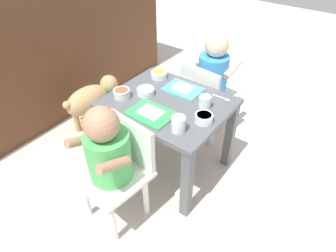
# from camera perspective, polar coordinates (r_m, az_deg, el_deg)

# --- Properties ---
(ground_plane) EXTENTS (7.00, 7.00, 0.00)m
(ground_plane) POSITION_cam_1_polar(r_m,az_deg,el_deg) (1.73, -0.00, -7.46)
(ground_plane) COLOR beige
(kitchen_cabinet_back) EXTENTS (1.96, 0.37, 0.86)m
(kitchen_cabinet_back) POSITION_cam_1_polar(r_m,az_deg,el_deg) (2.15, -23.21, 13.10)
(kitchen_cabinet_back) COLOR #56331E
(kitchen_cabinet_back) RESTS_ON ground
(dining_table) EXTENTS (0.49, 0.59, 0.44)m
(dining_table) POSITION_cam_1_polar(r_m,az_deg,el_deg) (1.50, -0.00, 2.20)
(dining_table) COLOR #515459
(dining_table) RESTS_ON ground
(seated_child_left) EXTENTS (0.31, 0.31, 0.64)m
(seated_child_left) POSITION_cam_1_polar(r_m,az_deg,el_deg) (1.24, -11.19, -5.22)
(seated_child_left) COLOR white
(seated_child_left) RESTS_ON ground
(seated_child_right) EXTENTS (0.31, 0.31, 0.66)m
(seated_child_right) POSITION_cam_1_polar(r_m,az_deg,el_deg) (1.75, 8.47, 9.55)
(seated_child_right) COLOR white
(seated_child_right) RESTS_ON ground
(dog) EXTENTS (0.41, 0.18, 0.32)m
(dog) POSITION_cam_1_polar(r_m,az_deg,el_deg) (1.94, -14.61, 5.11)
(dog) COLOR tan
(dog) RESTS_ON ground
(food_tray_left) EXTENTS (0.15, 0.21, 0.02)m
(food_tray_left) POSITION_cam_1_polar(r_m,az_deg,el_deg) (1.36, -3.35, 2.49)
(food_tray_left) COLOR green
(food_tray_left) RESTS_ON dining_table
(food_tray_right) EXTENTS (0.14, 0.19, 0.02)m
(food_tray_right) POSITION_cam_1_polar(r_m,az_deg,el_deg) (1.54, 2.95, 7.20)
(food_tray_right) COLOR #4CC6BC
(food_tray_right) RESTS_ON dining_table
(water_cup_left) EXTENTS (0.06, 0.06, 0.07)m
(water_cup_left) POSITION_cam_1_polar(r_m,az_deg,el_deg) (1.25, 2.02, 0.20)
(water_cup_left) COLOR white
(water_cup_left) RESTS_ON dining_table
(water_cup_right) EXTENTS (0.06, 0.06, 0.06)m
(water_cup_right) POSITION_cam_1_polar(r_m,az_deg,el_deg) (1.41, 7.17, 4.55)
(water_cup_right) COLOR white
(water_cup_right) RESTS_ON dining_table
(cereal_bowl_right_side) EXTENTS (0.09, 0.09, 0.03)m
(cereal_bowl_right_side) POSITION_cam_1_polar(r_m,az_deg,el_deg) (1.65, -1.76, 10.01)
(cereal_bowl_right_side) COLOR white
(cereal_bowl_right_side) RESTS_ON dining_table
(veggie_bowl_far) EXTENTS (0.08, 0.08, 0.04)m
(veggie_bowl_far) POSITION_cam_1_polar(r_m,az_deg,el_deg) (1.49, -8.98, 6.31)
(veggie_bowl_far) COLOR silver
(veggie_bowl_far) RESTS_ON dining_table
(veggie_bowl_near) EXTENTS (0.09, 0.09, 0.03)m
(veggie_bowl_near) POSITION_cam_1_polar(r_m,az_deg,el_deg) (1.50, -4.39, 6.78)
(veggie_bowl_near) COLOR white
(veggie_bowl_near) RESTS_ON dining_table
(cereal_bowl_left_side) EXTENTS (0.08, 0.08, 0.04)m
(cereal_bowl_left_side) POSITION_cam_1_polar(r_m,az_deg,el_deg) (1.31, 6.99, 1.58)
(cereal_bowl_left_side) COLOR white
(cereal_bowl_left_side) RESTS_ON dining_table
(spoon_by_left_tray) EXTENTS (0.02, 0.10, 0.01)m
(spoon_by_left_tray) POSITION_cam_1_polar(r_m,az_deg,el_deg) (1.49, 10.64, 5.31)
(spoon_by_left_tray) COLOR silver
(spoon_by_left_tray) RESTS_ON dining_table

